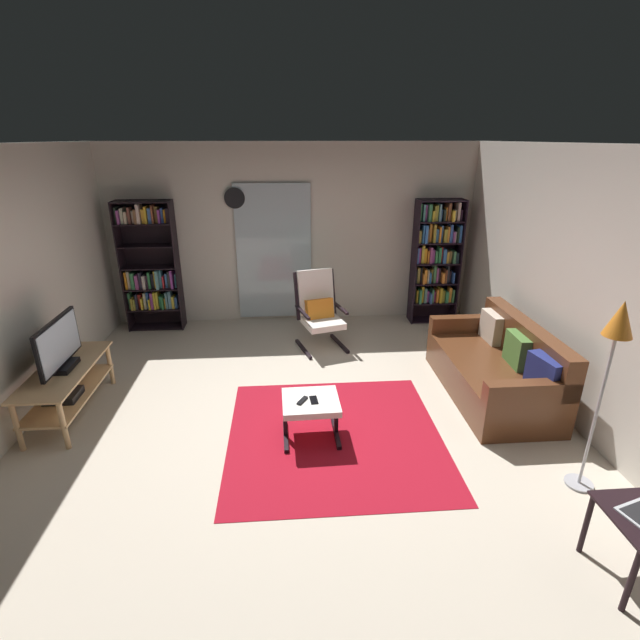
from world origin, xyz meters
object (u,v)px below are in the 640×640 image
object	(u,v)px
tv_stand	(67,385)
lounge_armchair	(319,308)
bookshelf_near_tv	(150,267)
bookshelf_near_sofa	(436,257)
television	(59,347)
cell_phone	(314,400)
ottoman	(311,406)
tv_remote	(302,401)
wall_clock	(235,198)
leather_sofa	(497,369)
floor_lamp_by_sofa	(616,339)

from	to	relation	value
tv_stand	lounge_armchair	size ratio (longest dim) A/B	1.28
bookshelf_near_tv	bookshelf_near_sofa	distance (m)	4.15
tv_stand	television	bearing A→B (deg)	83.38
bookshelf_near_sofa	lounge_armchair	bearing A→B (deg)	-156.07
bookshelf_near_sofa	cell_phone	bearing A→B (deg)	-124.50
bookshelf_near_tv	lounge_armchair	size ratio (longest dim) A/B	1.81
bookshelf_near_sofa	tv_stand	bearing A→B (deg)	-152.53
lounge_armchair	ottoman	distance (m)	2.11
tv_remote	bookshelf_near_sofa	bearing A→B (deg)	85.36
cell_phone	wall_clock	xyz separation A→B (m)	(-0.92, 3.10, 1.44)
television	lounge_armchair	world-z (taller)	television
leather_sofa	wall_clock	size ratio (longest dim) A/B	6.16
tv_remote	cell_phone	bearing A→B (deg)	35.69
bookshelf_near_tv	wall_clock	bearing A→B (deg)	8.18
tv_stand	ottoman	world-z (taller)	tv_stand
tv_stand	bookshelf_near_sofa	size ratio (longest dim) A/B	0.71
television	leather_sofa	world-z (taller)	television
leather_sofa	tv_remote	size ratio (longest dim) A/B	12.40
lounge_armchair	wall_clock	bearing A→B (deg)	138.25
bookshelf_near_sofa	leather_sofa	world-z (taller)	bookshelf_near_sofa
bookshelf_near_sofa	lounge_armchair	size ratio (longest dim) A/B	1.79
leather_sofa	wall_clock	xyz separation A→B (m)	(-2.95, 2.44, 1.54)
tv_stand	television	xyz separation A→B (m)	(0.00, 0.02, 0.41)
tv_remote	floor_lamp_by_sofa	bearing A→B (deg)	11.65
bookshelf_near_tv	cell_phone	size ratio (longest dim) A/B	13.25
bookshelf_near_sofa	ottoman	bearing A→B (deg)	-125.04
wall_clock	tv_remote	bearing A→B (deg)	-75.39
television	leather_sofa	xyz separation A→B (m)	(4.48, 0.05, -0.44)
lounge_armchair	tv_remote	xyz separation A→B (m)	(-0.31, -2.11, -0.12)
tv_stand	leather_sofa	xyz separation A→B (m)	(4.49, 0.07, -0.03)
tv_remote	tv_stand	bearing A→B (deg)	-163.18
bookshelf_near_tv	bookshelf_near_sofa	bearing A→B (deg)	-0.35
bookshelf_near_sofa	leather_sofa	distance (m)	2.35
floor_lamp_by_sofa	tv_stand	bearing A→B (deg)	163.09
tv_stand	tv_remote	xyz separation A→B (m)	(2.34, -0.60, 0.07)
bookshelf_near_tv	tv_remote	distance (m)	3.62
floor_lamp_by_sofa	ottoman	bearing A→B (deg)	159.19
tv_stand	bookshelf_near_sofa	xyz separation A→B (m)	(4.44, 2.31, 0.66)
television	wall_clock	bearing A→B (deg)	58.48
television	bookshelf_near_sofa	distance (m)	5.00
tv_stand	floor_lamp_by_sofa	world-z (taller)	floor_lamp_by_sofa
leather_sofa	wall_clock	distance (m)	4.13
tv_stand	floor_lamp_by_sofa	xyz separation A→B (m)	(4.57, -1.39, 0.96)
floor_lamp_by_sofa	wall_clock	distance (m)	4.98
leather_sofa	cell_phone	world-z (taller)	leather_sofa
lounge_armchair	floor_lamp_by_sofa	size ratio (longest dim) A/B	0.64
floor_lamp_by_sofa	wall_clock	xyz separation A→B (m)	(-3.04, 3.90, 0.55)
leather_sofa	cell_phone	size ratio (longest dim) A/B	12.75
lounge_armchair	tv_remote	world-z (taller)	lounge_armchair
bookshelf_near_tv	cell_phone	world-z (taller)	bookshelf_near_tv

